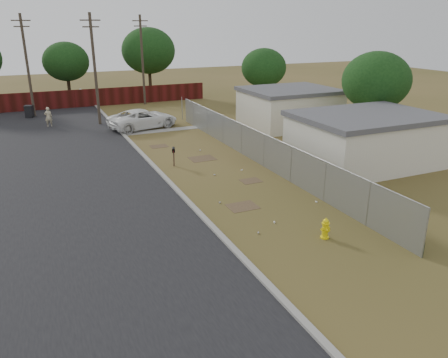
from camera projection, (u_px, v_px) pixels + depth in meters
name	position (u px, v px, depth m)	size (l,w,h in m)	color
ground	(216.00, 173.00, 25.24)	(120.00, 120.00, 0.00)	brown
street	(78.00, 151.00, 29.54)	(15.10, 60.00, 0.12)	black
chainlink_fence	(256.00, 149.00, 27.05)	(0.10, 27.06, 2.02)	gray
privacy_fence	(64.00, 99.00, 44.09)	(30.00, 0.12, 1.80)	#4B1110
utility_poles	(91.00, 63.00, 39.99)	(12.60, 8.24, 9.00)	#443A2D
houses	(324.00, 121.00, 31.14)	(9.30, 17.24, 3.10)	silver
horizon_trees	(132.00, 60.00, 44.23)	(33.32, 31.94, 7.78)	#2D2214
fire_hydrant	(325.00, 229.00, 17.49)	(0.40, 0.40, 0.88)	yellow
mailbox	(174.00, 151.00, 26.19)	(0.31, 0.50, 1.16)	brown
pickup_truck	(143.00, 119.00, 35.74)	(2.62, 5.68, 1.58)	white
pedestrian	(48.00, 117.00, 36.26)	(0.60, 0.39, 1.64)	tan
trash_bin	(29.00, 111.00, 39.89)	(0.88, 0.96, 1.11)	black
scattered_litter	(242.00, 189.00, 22.72)	(4.41, 12.65, 0.07)	white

